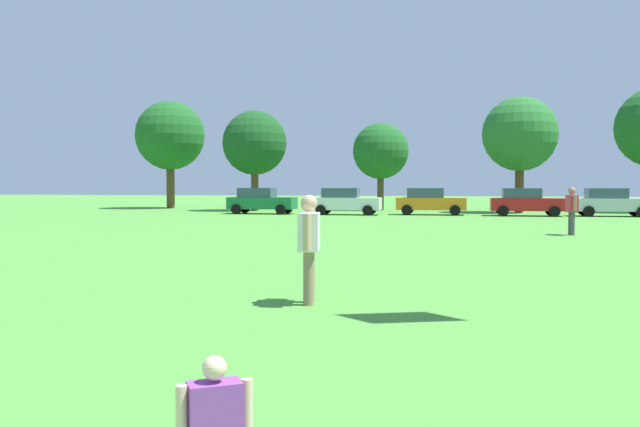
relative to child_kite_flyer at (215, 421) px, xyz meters
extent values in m
plane|color=#4C9338|center=(-2.09, 26.28, -0.56)|extent=(160.00, 160.00, 0.00)
cube|color=purple|center=(0.00, 0.00, 0.07)|extent=(0.35, 0.31, 0.33)
cylinder|color=beige|center=(-0.16, -0.10, 0.07)|extent=(0.07, 0.07, 0.31)
cylinder|color=beige|center=(0.16, 0.10, 0.07)|extent=(0.07, 0.07, 0.31)
sphere|color=beige|center=(0.00, 0.00, 0.31)|extent=(0.14, 0.14, 0.14)
cylinder|color=#8C7259|center=(-0.93, 6.79, -0.13)|extent=(0.16, 0.16, 0.86)
cylinder|color=#8C7259|center=(-0.96, 7.04, -0.13)|extent=(0.16, 0.16, 0.86)
cube|color=white|center=(-0.95, 6.92, 0.60)|extent=(0.40, 0.61, 0.61)
cylinder|color=tan|center=(-0.90, 6.56, 0.62)|extent=(0.13, 0.13, 0.57)
cylinder|color=tan|center=(-0.99, 7.27, 0.62)|extent=(0.13, 0.13, 0.57)
sphere|color=tan|center=(-0.95, 6.92, 1.06)|extent=(0.27, 0.27, 0.27)
cylinder|color=#4C4C51|center=(5.66, 23.32, -0.12)|extent=(0.17, 0.17, 0.89)
cylinder|color=#4C4C51|center=(5.69, 23.06, -0.12)|extent=(0.17, 0.17, 0.89)
cube|color=#D8334C|center=(5.67, 23.19, 0.64)|extent=(0.40, 0.63, 0.63)
cylinder|color=#936B4C|center=(5.63, 23.56, 0.66)|extent=(0.13, 0.13, 0.59)
cylinder|color=#936B4C|center=(5.72, 22.83, 0.66)|extent=(0.13, 0.13, 0.59)
sphere|color=#936B4C|center=(5.67, 23.19, 1.12)|extent=(0.28, 0.28, 0.28)
cube|color=#196B38|center=(-10.91, 38.50, 0.14)|extent=(4.30, 1.80, 0.76)
cube|color=#334756|center=(-11.25, 38.50, 0.82)|extent=(2.24, 1.58, 0.60)
cylinder|color=black|center=(-9.45, 39.40, -0.24)|extent=(0.64, 0.22, 0.64)
cylinder|color=black|center=(-9.45, 37.60, -0.24)|extent=(0.64, 0.22, 0.64)
cylinder|color=black|center=(-12.37, 39.40, -0.24)|extent=(0.64, 0.22, 0.64)
cylinder|color=black|center=(-12.37, 37.60, -0.24)|extent=(0.64, 0.22, 0.64)
cube|color=white|center=(-5.34, 38.24, 0.14)|extent=(4.30, 1.80, 0.76)
cube|color=#334756|center=(-5.69, 38.24, 0.82)|extent=(2.24, 1.58, 0.60)
cylinder|color=black|center=(-3.88, 39.14, -0.24)|extent=(0.64, 0.22, 0.64)
cylinder|color=black|center=(-3.88, 37.34, -0.24)|extent=(0.64, 0.22, 0.64)
cylinder|color=black|center=(-6.81, 39.14, -0.24)|extent=(0.64, 0.22, 0.64)
cylinder|color=black|center=(-6.81, 37.34, -0.24)|extent=(0.64, 0.22, 0.64)
cube|color=orange|center=(-0.11, 39.17, 0.14)|extent=(4.30, 1.80, 0.76)
cube|color=#334756|center=(-0.46, 39.17, 0.82)|extent=(2.24, 1.58, 0.60)
cylinder|color=black|center=(1.35, 40.07, -0.24)|extent=(0.64, 0.22, 0.64)
cylinder|color=black|center=(1.35, 38.27, -0.24)|extent=(0.64, 0.22, 0.64)
cylinder|color=black|center=(-1.57, 40.07, -0.24)|extent=(0.64, 0.22, 0.64)
cylinder|color=black|center=(-1.57, 38.27, -0.24)|extent=(0.64, 0.22, 0.64)
cube|color=red|center=(5.63, 38.80, 0.14)|extent=(4.30, 1.80, 0.76)
cube|color=#334756|center=(5.28, 38.80, 0.82)|extent=(2.24, 1.58, 0.60)
cylinder|color=black|center=(7.09, 39.70, -0.24)|extent=(0.64, 0.22, 0.64)
cylinder|color=black|center=(7.09, 37.90, -0.24)|extent=(0.64, 0.22, 0.64)
cylinder|color=black|center=(4.17, 39.70, -0.24)|extent=(0.64, 0.22, 0.64)
cylinder|color=black|center=(4.17, 37.90, -0.24)|extent=(0.64, 0.22, 0.64)
cube|color=silver|center=(10.53, 39.21, 0.14)|extent=(4.30, 1.80, 0.76)
cube|color=#334756|center=(10.18, 39.21, 0.82)|extent=(2.24, 1.58, 0.60)
cylinder|color=black|center=(11.99, 40.11, -0.24)|extent=(0.64, 0.22, 0.64)
cylinder|color=black|center=(9.06, 40.11, -0.24)|extent=(0.64, 0.22, 0.64)
cylinder|color=black|center=(9.06, 38.31, -0.24)|extent=(0.64, 0.22, 0.64)
cylinder|color=brown|center=(-20.90, 46.79, 1.17)|extent=(0.64, 0.64, 3.46)
sphere|color=#1E5B23|center=(-20.90, 46.79, 5.22)|extent=(5.47, 5.47, 5.47)
cylinder|color=brown|center=(-12.89, 43.41, 0.91)|extent=(0.54, 0.54, 2.94)
sphere|color=#194C1E|center=(-12.89, 43.41, 4.35)|extent=(4.63, 4.63, 4.63)
cylinder|color=brown|center=(-4.05, 46.06, 0.74)|extent=(0.48, 0.48, 2.61)
sphere|color=#1E5B23|center=(-4.05, 46.06, 3.80)|extent=(4.12, 4.12, 4.12)
cylinder|color=brown|center=(5.58, 43.57, 1.02)|extent=(0.58, 0.58, 3.17)
sphere|color=#286B2D|center=(5.58, 43.57, 4.73)|extent=(5.00, 5.00, 5.00)
camera|label=1|loc=(1.35, -3.65, 1.37)|focal=37.95mm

